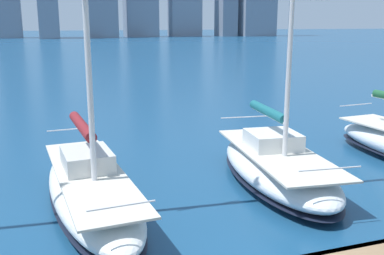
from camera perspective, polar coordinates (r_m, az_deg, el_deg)
name	(u,v)px	position (r m, az deg, el deg)	size (l,w,h in m)	color
sailboat_teal	(277,165)	(15.53, 10.70, -4.70)	(3.58, 7.70, 9.31)	silver
sailboat_maroon	(91,187)	(13.59, -12.70, -7.41)	(2.78, 8.44, 10.73)	white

